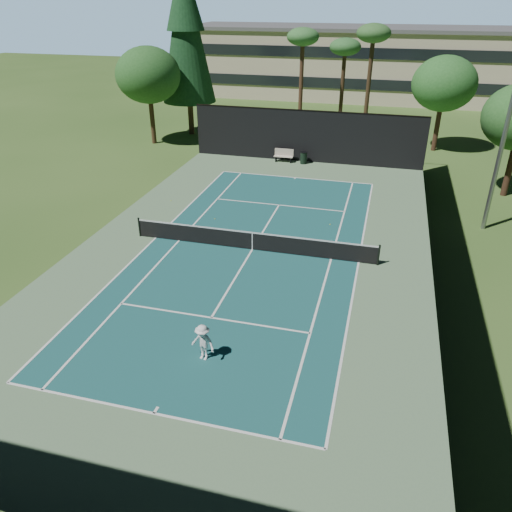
{
  "coord_description": "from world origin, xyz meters",
  "views": [
    {
      "loc": [
        6.16,
        -22.34,
        11.86
      ],
      "look_at": [
        1.0,
        -3.0,
        1.3
      ],
      "focal_mm": 35.0,
      "sensor_mm": 36.0,
      "label": 1
    }
  ],
  "objects_px": {
    "tennis_ball_b": "(215,219)",
    "trash_bin": "(304,158)",
    "player": "(203,343)",
    "park_bench": "(284,155)",
    "tennis_net": "(252,240)",
    "tennis_ball_c": "(330,224)",
    "tennis_ball_d": "(171,201)"
  },
  "relations": [
    {
      "from": "player",
      "to": "park_bench",
      "type": "relative_size",
      "value": 0.97
    },
    {
      "from": "player",
      "to": "tennis_net",
      "type": "bearing_deg",
      "value": 106.61
    },
    {
      "from": "tennis_ball_d",
      "to": "trash_bin",
      "type": "xyz_separation_m",
      "value": [
        6.84,
        10.11,
        0.45
      ]
    },
    {
      "from": "tennis_ball_b",
      "to": "tennis_ball_c",
      "type": "distance_m",
      "value": 6.78
    },
    {
      "from": "trash_bin",
      "to": "tennis_ball_c",
      "type": "bearing_deg",
      "value": -72.34
    },
    {
      "from": "tennis_ball_c",
      "to": "trash_bin",
      "type": "bearing_deg",
      "value": 107.66
    },
    {
      "from": "tennis_ball_c",
      "to": "park_bench",
      "type": "relative_size",
      "value": 0.04
    },
    {
      "from": "tennis_ball_c",
      "to": "player",
      "type": "bearing_deg",
      "value": -102.55
    },
    {
      "from": "tennis_net",
      "to": "tennis_ball_c",
      "type": "distance_m",
      "value": 5.51
    },
    {
      "from": "player",
      "to": "park_bench",
      "type": "distance_m",
      "value": 24.51
    },
    {
      "from": "tennis_net",
      "to": "tennis_ball_d",
      "type": "height_order",
      "value": "tennis_net"
    },
    {
      "from": "tennis_ball_d",
      "to": "player",
      "type": "bearing_deg",
      "value": -62.23
    },
    {
      "from": "park_bench",
      "to": "trash_bin",
      "type": "bearing_deg",
      "value": -3.16
    },
    {
      "from": "tennis_net",
      "to": "tennis_ball_b",
      "type": "bearing_deg",
      "value": 134.48
    },
    {
      "from": "tennis_ball_d",
      "to": "park_bench",
      "type": "relative_size",
      "value": 0.04
    },
    {
      "from": "tennis_ball_b",
      "to": "tennis_ball_c",
      "type": "xyz_separation_m",
      "value": [
        6.71,
        0.96,
        0.0
      ]
    },
    {
      "from": "player",
      "to": "trash_bin",
      "type": "relative_size",
      "value": 1.54
    },
    {
      "from": "player",
      "to": "trash_bin",
      "type": "xyz_separation_m",
      "value": [
        -0.64,
        24.32,
        -0.25
      ]
    },
    {
      "from": "tennis_net",
      "to": "trash_bin",
      "type": "distance_m",
      "value": 15.41
    },
    {
      "from": "tennis_ball_b",
      "to": "tennis_ball_c",
      "type": "bearing_deg",
      "value": 8.12
    },
    {
      "from": "tennis_net",
      "to": "tennis_ball_c",
      "type": "bearing_deg",
      "value": 50.17
    },
    {
      "from": "tennis_net",
      "to": "tennis_ball_c",
      "type": "relative_size",
      "value": 195.63
    },
    {
      "from": "player",
      "to": "trash_bin",
      "type": "distance_m",
      "value": 24.33
    },
    {
      "from": "tennis_ball_b",
      "to": "tennis_net",
      "type": "bearing_deg",
      "value": -45.52
    },
    {
      "from": "player",
      "to": "tennis_ball_c",
      "type": "height_order",
      "value": "player"
    },
    {
      "from": "tennis_ball_b",
      "to": "player",
      "type": "bearing_deg",
      "value": -72.69
    },
    {
      "from": "tennis_ball_b",
      "to": "park_bench",
      "type": "bearing_deg",
      "value": 82.83
    },
    {
      "from": "tennis_ball_b",
      "to": "park_bench",
      "type": "distance_m",
      "value": 12.35
    },
    {
      "from": "tennis_ball_b",
      "to": "park_bench",
      "type": "height_order",
      "value": "park_bench"
    },
    {
      "from": "tennis_net",
      "to": "player",
      "type": "distance_m",
      "value": 8.93
    },
    {
      "from": "tennis_ball_b",
      "to": "trash_bin",
      "type": "distance_m",
      "value": 12.57
    },
    {
      "from": "tennis_ball_b",
      "to": "tennis_ball_c",
      "type": "height_order",
      "value": "tennis_ball_c"
    }
  ]
}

